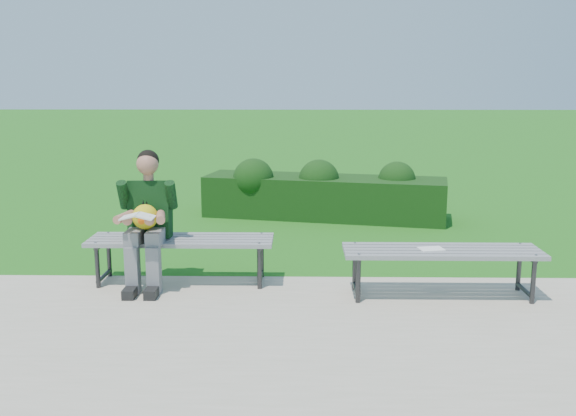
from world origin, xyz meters
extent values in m
plane|color=#317418|center=(0.00, 0.00, 0.00)|extent=(80.00, 80.00, 0.00)
cube|color=beige|center=(0.00, -1.75, 0.01)|extent=(30.00, 3.50, 0.02)
cube|color=#0C360F|center=(0.27, 3.04, 0.30)|extent=(3.62, 1.59, 0.60)
sphere|color=#0C360F|center=(-0.78, 3.05, 0.57)|extent=(0.71, 0.71, 0.60)
sphere|color=#0C360F|center=(0.18, 2.97, 0.57)|extent=(0.70, 0.70, 0.59)
sphere|color=#0C360F|center=(1.32, 2.95, 0.57)|extent=(0.64, 0.64, 0.54)
cube|color=gray|center=(-1.26, -0.40, 0.45)|extent=(1.80, 0.08, 0.04)
cube|color=gray|center=(-1.26, -0.30, 0.45)|extent=(1.80, 0.08, 0.04)
cube|color=gray|center=(-1.26, -0.20, 0.45)|extent=(1.80, 0.09, 0.04)
cube|color=gray|center=(-1.26, -0.09, 0.45)|extent=(1.80, 0.09, 0.04)
cube|color=gray|center=(-1.26, 0.01, 0.45)|extent=(1.80, 0.09, 0.04)
cylinder|color=#2D2D30|center=(-2.04, -0.39, 0.23)|extent=(0.04, 0.04, 0.41)
cylinder|color=#2D2D30|center=(-2.04, -0.01, 0.23)|extent=(0.04, 0.04, 0.41)
cylinder|color=#2D2D30|center=(-2.04, -0.20, 0.41)|extent=(0.04, 0.42, 0.04)
cylinder|color=#2D2D30|center=(-2.04, -0.20, 0.08)|extent=(0.04, 0.42, 0.04)
cylinder|color=gray|center=(-2.04, -0.40, 0.47)|extent=(0.02, 0.02, 0.01)
cylinder|color=gray|center=(-2.04, 0.01, 0.47)|extent=(0.02, 0.02, 0.01)
cylinder|color=#2D2D30|center=(-0.48, -0.39, 0.23)|extent=(0.04, 0.04, 0.41)
cylinder|color=#2D2D30|center=(-0.48, -0.01, 0.23)|extent=(0.04, 0.04, 0.41)
cylinder|color=#2D2D30|center=(-0.48, -0.20, 0.41)|extent=(0.04, 0.42, 0.04)
cylinder|color=#2D2D30|center=(-0.48, -0.20, 0.08)|extent=(0.04, 0.42, 0.04)
cylinder|color=gray|center=(-0.48, -0.40, 0.47)|extent=(0.02, 0.02, 0.01)
cylinder|color=gray|center=(-0.48, 0.01, 0.47)|extent=(0.02, 0.02, 0.01)
cube|color=gray|center=(1.21, -0.78, 0.45)|extent=(1.80, 0.08, 0.04)
cube|color=gray|center=(1.21, -0.68, 0.45)|extent=(1.80, 0.08, 0.04)
cube|color=gray|center=(1.21, -0.58, 0.45)|extent=(1.80, 0.08, 0.04)
cube|color=gray|center=(1.21, -0.47, 0.45)|extent=(1.80, 0.08, 0.04)
cube|color=gray|center=(1.21, -0.37, 0.45)|extent=(1.80, 0.08, 0.04)
cylinder|color=#2D2D30|center=(0.43, -0.77, 0.23)|extent=(0.04, 0.04, 0.41)
cylinder|color=#2D2D30|center=(0.43, -0.39, 0.23)|extent=(0.04, 0.04, 0.41)
cylinder|color=#2D2D30|center=(0.43, -0.58, 0.41)|extent=(0.04, 0.42, 0.04)
cylinder|color=#2D2D30|center=(0.43, -0.58, 0.08)|extent=(0.04, 0.42, 0.04)
cylinder|color=gray|center=(0.43, -0.78, 0.47)|extent=(0.02, 0.02, 0.01)
cylinder|color=gray|center=(0.43, -0.37, 0.47)|extent=(0.02, 0.02, 0.01)
cylinder|color=#2D2D30|center=(1.99, -0.77, 0.23)|extent=(0.04, 0.04, 0.41)
cylinder|color=#2D2D30|center=(1.99, -0.39, 0.23)|extent=(0.04, 0.04, 0.41)
cylinder|color=#2D2D30|center=(1.99, -0.58, 0.41)|extent=(0.04, 0.42, 0.04)
cylinder|color=#2D2D30|center=(1.99, -0.58, 0.08)|extent=(0.04, 0.42, 0.04)
cylinder|color=gray|center=(1.99, -0.78, 0.47)|extent=(0.02, 0.02, 0.01)
cylinder|color=gray|center=(1.99, -0.37, 0.47)|extent=(0.02, 0.02, 0.01)
cube|color=slate|center=(-1.66, -0.36, 0.54)|extent=(0.14, 0.42, 0.13)
cube|color=slate|center=(-1.46, -0.36, 0.54)|extent=(0.14, 0.42, 0.13)
cube|color=slate|center=(-1.66, -0.54, 0.24)|extent=(0.12, 0.13, 0.45)
cube|color=slate|center=(-1.46, -0.54, 0.24)|extent=(0.12, 0.13, 0.45)
cube|color=black|center=(-1.66, -0.64, 0.07)|extent=(0.11, 0.26, 0.09)
cube|color=black|center=(-1.46, -0.64, 0.07)|extent=(0.11, 0.26, 0.09)
cube|color=black|center=(-1.56, -0.16, 0.75)|extent=(0.40, 0.30, 0.59)
cylinder|color=#AD6D58|center=(-1.56, -0.18, 1.07)|extent=(0.10, 0.10, 0.08)
sphere|color=#AD6D58|center=(-1.56, -0.20, 1.20)|extent=(0.21, 0.21, 0.21)
sphere|color=black|center=(-1.56, -0.17, 1.23)|extent=(0.21, 0.21, 0.21)
cylinder|color=black|center=(-1.79, -0.26, 0.91)|extent=(0.10, 0.21, 0.30)
cylinder|color=black|center=(-1.33, -0.26, 0.91)|extent=(0.10, 0.21, 0.30)
cylinder|color=#AD6D58|center=(-1.73, -0.48, 0.74)|extent=(0.14, 0.31, 0.08)
cylinder|color=#AD6D58|center=(-1.39, -0.48, 0.74)|extent=(0.14, 0.31, 0.08)
sphere|color=#AD6D58|center=(-1.66, -0.64, 0.74)|extent=(0.09, 0.09, 0.09)
sphere|color=#AD6D58|center=(-1.46, -0.64, 0.74)|extent=(0.09, 0.09, 0.09)
sphere|color=gold|center=(-1.56, -0.38, 0.72)|extent=(0.24, 0.24, 0.24)
cone|color=orange|center=(-1.56, -0.49, 0.71)|extent=(0.07, 0.07, 0.07)
cone|color=black|center=(-1.57, -0.37, 0.85)|extent=(0.03, 0.04, 0.07)
cone|color=black|center=(-1.54, -0.36, 0.85)|extent=(0.03, 0.04, 0.06)
sphere|color=white|center=(-1.60, -0.48, 0.75)|extent=(0.04, 0.04, 0.04)
sphere|color=white|center=(-1.51, -0.48, 0.75)|extent=(0.04, 0.04, 0.04)
cube|color=white|center=(-1.63, -0.66, 0.79)|extent=(0.15, 0.20, 0.05)
cube|color=white|center=(-1.48, -0.66, 0.79)|extent=(0.15, 0.20, 0.05)
cube|color=white|center=(1.11, -0.58, 0.47)|extent=(0.25, 0.20, 0.01)
camera|label=1|loc=(-0.10, -6.28, 1.98)|focal=40.00mm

